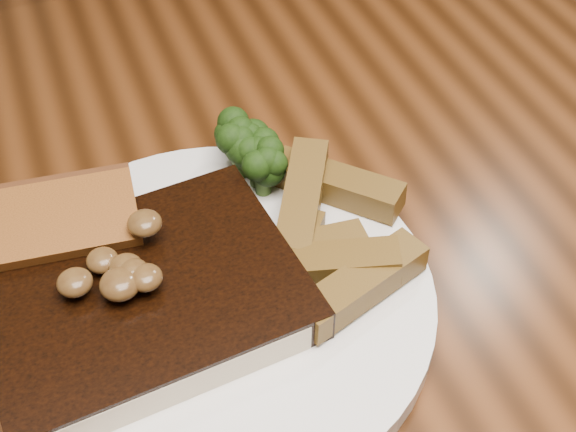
# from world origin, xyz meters

# --- Properties ---
(dining_table) EXTENTS (1.60, 0.90, 0.75)m
(dining_table) POSITION_xyz_m (0.00, 0.00, 0.66)
(dining_table) COLOR #4C260F
(dining_table) RESTS_ON ground
(chair_far) EXTENTS (0.48, 0.48, 0.97)m
(chair_far) POSITION_xyz_m (0.13, 0.54, 0.54)
(chair_far) COLOR black
(chair_far) RESTS_ON ground
(plate) EXTENTS (0.32, 0.32, 0.01)m
(plate) POSITION_xyz_m (-0.06, -0.01, 0.76)
(plate) COLOR white
(plate) RESTS_ON dining_table
(steak) EXTENTS (0.20, 0.16, 0.03)m
(steak) POSITION_xyz_m (-0.10, -0.01, 0.78)
(steak) COLOR black
(steak) RESTS_ON plate
(steak_bone) EXTENTS (0.17, 0.03, 0.02)m
(steak_bone) POSITION_xyz_m (-0.10, -0.07, 0.77)
(steak_bone) COLOR beige
(steak_bone) RESTS_ON plate
(mushroom_pile) EXTENTS (0.06, 0.06, 0.03)m
(mushroom_pile) POSITION_xyz_m (-0.11, -0.00, 0.80)
(mushroom_pile) COLOR brown
(mushroom_pile) RESTS_ON steak
(garlic_bread) EXTENTS (0.10, 0.06, 0.02)m
(garlic_bread) POSITION_xyz_m (-0.14, 0.05, 0.77)
(garlic_bread) COLOR brown
(garlic_bread) RESTS_ON plate
(potato_wedges) EXTENTS (0.12, 0.12, 0.02)m
(potato_wedges) POSITION_xyz_m (0.01, -0.00, 0.77)
(potato_wedges) COLOR brown
(potato_wedges) RESTS_ON plate
(broccoli_cluster) EXTENTS (0.06, 0.06, 0.04)m
(broccoli_cluster) POSITION_xyz_m (-0.00, 0.07, 0.78)
(broccoli_cluster) COLOR #1A350C
(broccoli_cluster) RESTS_ON plate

